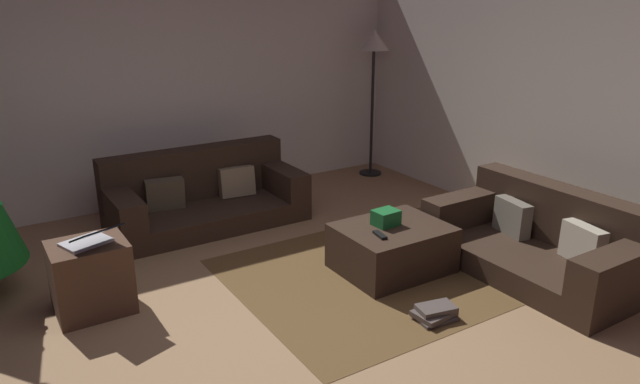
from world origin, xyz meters
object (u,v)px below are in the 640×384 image
object	(u,v)px
couch_right	(541,241)
tv_remote	(380,235)
corner_lamp	(374,52)
side_table	(91,277)
book_stack	(435,313)
ottoman	(392,248)
couch_left	(203,196)
laptop	(90,239)
gift_box	(386,218)

from	to	relation	value
couch_right	tv_remote	distance (m)	1.37
corner_lamp	side_table	bearing A→B (deg)	-155.91
tv_remote	book_stack	world-z (taller)	tv_remote
corner_lamp	ottoman	bearing A→B (deg)	-123.22
corner_lamp	tv_remote	bearing A→B (deg)	-125.60
couch_left	book_stack	world-z (taller)	couch_left
corner_lamp	couch_right	bearing A→B (deg)	-99.13
ottoman	laptop	size ratio (longest dim) A/B	1.88
side_table	corner_lamp	distance (m)	4.30
side_table	book_stack	bearing A→B (deg)	-35.12
couch_left	gift_box	distance (m)	2.03
couch_right	laptop	size ratio (longest dim) A/B	3.68
couch_right	corner_lamp	xyz separation A→B (m)	(0.48, 2.96, 1.28)
gift_box	side_table	xyz separation A→B (m)	(-2.22, 0.57, -0.19)
couch_left	couch_right	size ratio (longest dim) A/B	1.11
ottoman	corner_lamp	size ratio (longest dim) A/B	0.49
couch_left	side_table	distance (m)	1.83
couch_left	ottoman	size ratio (longest dim) A/B	2.16
gift_box	book_stack	world-z (taller)	gift_box
couch_left	laptop	bearing A→B (deg)	44.71
gift_box	corner_lamp	xyz separation A→B (m)	(1.54, 2.25, 1.08)
side_table	laptop	distance (m)	0.32
tv_remote	corner_lamp	bearing A→B (deg)	64.15
gift_box	book_stack	distance (m)	0.96
couch_right	corner_lamp	world-z (taller)	corner_lamp
couch_left	book_stack	xyz separation A→B (m)	(0.67, -2.66, -0.22)
laptop	gift_box	bearing A→B (deg)	-13.04
couch_left	gift_box	size ratio (longest dim) A/B	9.39
corner_lamp	laptop	bearing A→B (deg)	-155.06
couch_right	ottoman	world-z (taller)	couch_right
gift_box	couch_left	bearing A→B (deg)	115.88
couch_right	laptop	xyz separation A→B (m)	(-3.26, 1.23, 0.32)
laptop	side_table	bearing A→B (deg)	108.92
side_table	couch_left	bearing A→B (deg)	43.10
couch_right	book_stack	world-z (taller)	couch_right
tv_remote	corner_lamp	world-z (taller)	corner_lamp
laptop	corner_lamp	size ratio (longest dim) A/B	0.26
couch_right	ottoman	xyz separation A→B (m)	(-1.03, 0.66, -0.06)
ottoman	gift_box	distance (m)	0.26
laptop	corner_lamp	distance (m)	4.23
couch_left	side_table	xyz separation A→B (m)	(-1.34, -1.25, -0.00)
tv_remote	side_table	distance (m)	2.16
couch_right	book_stack	bearing A→B (deg)	95.42
tv_remote	book_stack	xyz separation A→B (m)	(-0.02, -0.68, -0.35)
ottoman	tv_remote	bearing A→B (deg)	-153.97
ottoman	side_table	world-z (taller)	side_table
gift_box	book_stack	bearing A→B (deg)	-103.93
gift_box	side_table	bearing A→B (deg)	165.66
ottoman	side_table	bearing A→B (deg)	164.48
book_stack	corner_lamp	bearing A→B (deg)	60.51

